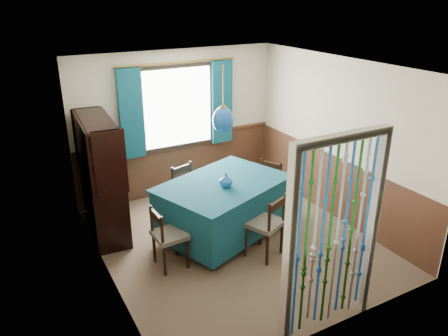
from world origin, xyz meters
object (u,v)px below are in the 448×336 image
dining_table (223,206)px  chair_right (266,187)px  chair_far (188,192)px  bowl_shelf (107,159)px  pendant_lamp (223,120)px  chair_near (266,224)px  vase_sideboard (100,164)px  sideboard (103,194)px  vase_table (226,181)px  chair_left (168,236)px

dining_table → chair_right: bearing=-2.0°
chair_far → bowl_shelf: size_ratio=4.13×
pendant_lamp → dining_table: bearing=-135.0°
dining_table → bowl_shelf: bearing=132.8°
chair_near → pendant_lamp: size_ratio=1.00×
dining_table → vase_sideboard: vase_sideboard is taller
sideboard → chair_near: bearing=-40.4°
vase_table → vase_sideboard: (-1.38, 1.40, 0.03)m
dining_table → pendant_lamp: bearing=25.0°
chair_near → pendant_lamp: 1.51m
sideboard → dining_table: bearing=-29.5°
chair_right → sideboard: bearing=46.3°
chair_right → vase_table: 1.19m
vase_sideboard → chair_near: bearing=-49.8°
chair_far → chair_left: bearing=37.5°
chair_left → pendant_lamp: bearing=105.9°
vase_sideboard → chair_left: bearing=-74.9°
sideboard → vase_table: 1.86m
sideboard → vase_sideboard: sideboard is taller
chair_near → vase_sideboard: bearing=106.7°
chair_near → bowl_shelf: bearing=115.5°
dining_table → chair_far: chair_far is taller
bowl_shelf → chair_right: bearing=-10.1°
chair_near → vase_sideboard: (-1.68, 1.98, 0.50)m
pendant_lamp → vase_sideboard: size_ratio=4.47×
dining_table → chair_near: size_ratio=2.32×
chair_left → chair_right: size_ratio=0.99×
dining_table → vase_table: bearing=-123.7°
dining_table → sideboard: bearing=126.4°
chair_far → vase_table: bearing=85.5°
pendant_lamp → bowl_shelf: 1.68m
dining_table → vase_table: (-0.04, -0.14, 0.46)m
chair_far → sideboard: size_ratio=0.50×
sideboard → chair_far: bearing=-7.2°
chair_left → bowl_shelf: size_ratio=3.99×
chair_near → chair_far: 1.53m
chair_left → chair_right: chair_right is taller
chair_right → pendant_lamp: size_ratio=0.95×
chair_right → vase_table: bearing=86.5°
vase_table → bowl_shelf: size_ratio=0.83×
dining_table → bowl_shelf: 1.75m
vase_table → bowl_shelf: bowl_shelf is taller
chair_right → bowl_shelf: bearing=51.8°
sideboard → vase_sideboard: 0.46m
pendant_lamp → bowl_shelf: (-1.42, 0.73, -0.55)m
chair_right → sideboard: (-2.43, 0.68, 0.15)m
sideboard → vase_table: bearing=-33.9°
dining_table → vase_sideboard: bearing=118.5°
chair_far → vase_sideboard: 1.40m
chair_far → pendant_lamp: size_ratio=0.97×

